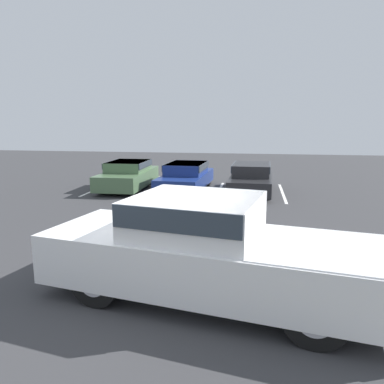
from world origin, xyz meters
TOP-DOWN VIEW (x-y plane):
  - ground_plane at (0.00, 0.00)m, footprint 60.00×60.00m
  - stall_stripe_a at (-5.47, 10.17)m, footprint 0.12×4.46m
  - stall_stripe_b at (-2.71, 10.17)m, footprint 0.12×4.46m
  - stall_stripe_c at (0.06, 10.17)m, footprint 0.12×4.46m
  - stall_stripe_d at (2.82, 10.17)m, footprint 0.12×4.46m
  - pickup_truck at (0.92, -0.06)m, footprint 6.11×3.13m
  - parked_sedan_a at (-4.10, 10.12)m, footprint 1.92×4.40m
  - parked_sedan_b at (-1.42, 10.22)m, footprint 1.97×4.64m
  - parked_sedan_c at (1.47, 10.00)m, footprint 1.85×4.40m
  - wheel_stop_curb at (-3.09, 13.16)m, footprint 1.84×0.20m

SIDE VIEW (x-z plane):
  - ground_plane at x=0.00m, z-range 0.00..0.00m
  - stall_stripe_a at x=-5.47m, z-range 0.00..0.01m
  - stall_stripe_b at x=-2.71m, z-range 0.00..0.01m
  - stall_stripe_c at x=0.06m, z-range 0.00..0.01m
  - stall_stripe_d at x=2.82m, z-range 0.00..0.01m
  - wheel_stop_curb at x=-3.09m, z-range 0.00..0.14m
  - parked_sedan_b at x=-1.42m, z-range 0.04..1.25m
  - parked_sedan_a at x=-4.10m, z-range 0.04..1.30m
  - parked_sedan_c at x=1.47m, z-range 0.04..1.30m
  - pickup_truck at x=0.92m, z-range 0.00..1.79m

